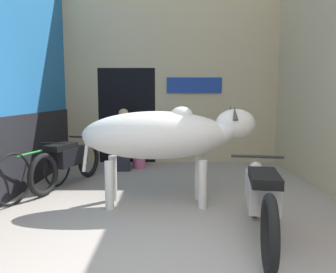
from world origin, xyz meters
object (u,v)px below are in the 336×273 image
motorcycle_near (263,197)px  plastic_stool (140,156)px  cow (165,135)px  motorcycle_far (70,160)px  shopkeeper_seated (125,138)px  bicycle (39,170)px

motorcycle_near → plastic_stool: 3.68m
cow → motorcycle_near: cow is taller
motorcycle_near → motorcycle_far: motorcycle_near is taller
cow → shopkeeper_seated: 2.25m
bicycle → plastic_stool: 2.26m
motorcycle_near → plastic_stool: motorcycle_near is taller
motorcycle_far → shopkeeper_seated: 1.38m
plastic_stool → motorcycle_near: bearing=-65.7°
cow → plastic_stool: (-0.53, 2.26, -0.68)m
motorcycle_far → cow: bearing=-30.9°
bicycle → motorcycle_far: bearing=59.4°
motorcycle_far → bicycle: (-0.30, -0.51, -0.06)m
motorcycle_far → shopkeeper_seated: bearing=57.5°
motorcycle_far → bicycle: size_ratio=1.11×
plastic_stool → motorcycle_far: bearing=-127.3°
bicycle → plastic_stool: bicycle is taller
shopkeeper_seated → motorcycle_near: bearing=-60.5°
motorcycle_near → cow: bearing=132.0°
motorcycle_far → shopkeeper_seated: shopkeeper_seated is taller
cow → motorcycle_near: bearing=-48.0°
shopkeeper_seated → plastic_stool: shopkeeper_seated is taller
motorcycle_near → bicycle: 3.20m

